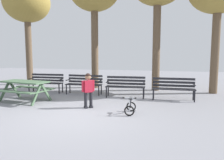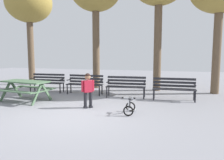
% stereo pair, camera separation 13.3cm
% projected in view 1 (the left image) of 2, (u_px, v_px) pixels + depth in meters
% --- Properties ---
extents(ground, '(36.00, 36.00, 0.00)m').
position_uv_depth(ground, '(74.00, 116.00, 6.31)').
color(ground, gray).
extents(picnic_table, '(1.96, 1.57, 0.79)m').
position_uv_depth(picnic_table, '(25.00, 86.00, 8.19)').
color(picnic_table, '#4C6B4C').
rests_on(picnic_table, ground).
extents(park_bench_far_left, '(1.63, 0.56, 0.85)m').
position_uv_depth(park_bench_far_left, '(46.00, 81.00, 10.18)').
color(park_bench_far_left, '#232328').
rests_on(park_bench_far_left, ground).
extents(park_bench_left, '(1.61, 0.49, 0.85)m').
position_uv_depth(park_bench_left, '(84.00, 83.00, 9.67)').
color(park_bench_left, '#232328').
rests_on(park_bench_left, ground).
extents(park_bench_right, '(1.63, 0.58, 0.85)m').
position_uv_depth(park_bench_right, '(125.00, 85.00, 9.01)').
color(park_bench_right, '#232328').
rests_on(park_bench_right, ground).
extents(park_bench_far_right, '(1.62, 0.53, 0.85)m').
position_uv_depth(park_bench_far_right, '(173.00, 87.00, 8.44)').
color(park_bench_far_right, '#232328').
rests_on(park_bench_far_right, ground).
extents(child_standing, '(0.35, 0.32, 1.15)m').
position_uv_depth(child_standing, '(88.00, 87.00, 7.15)').
color(child_standing, black).
rests_on(child_standing, ground).
extents(kids_bicycle, '(0.40, 0.58, 0.54)m').
position_uv_depth(kids_bicycle, '(130.00, 107.00, 6.52)').
color(kids_bicycle, black).
rests_on(kids_bicycle, ground).
extents(tree_far_left, '(2.60, 2.60, 5.76)m').
position_uv_depth(tree_far_left, '(27.00, 4.00, 12.34)').
color(tree_far_left, brown).
rests_on(tree_far_left, ground).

